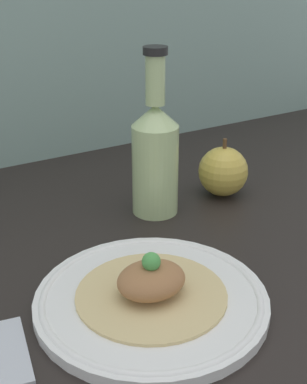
{
  "coord_description": "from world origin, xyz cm",
  "views": [
    {
      "loc": [
        -35.71,
        -49.23,
        40.63
      ],
      "look_at": [
        -1.35,
        8.82,
        9.51
      ],
      "focal_mm": 50.0,
      "sensor_mm": 36.0,
      "label": 1
    }
  ],
  "objects_px": {
    "plated_food": "(151,285)",
    "cider_bottle": "(155,154)",
    "plate": "(151,299)",
    "apple": "(223,171)"
  },
  "relations": [
    {
      "from": "plate",
      "to": "apple",
      "type": "height_order",
      "value": "apple"
    },
    {
      "from": "cider_bottle",
      "to": "plate",
      "type": "bearing_deg",
      "value": -121.8
    },
    {
      "from": "plated_food",
      "to": "apple",
      "type": "relative_size",
      "value": 1.79
    },
    {
      "from": "plated_food",
      "to": "cider_bottle",
      "type": "distance_m",
      "value": 0.27
    },
    {
      "from": "plate",
      "to": "cider_bottle",
      "type": "distance_m",
      "value": 0.28
    },
    {
      "from": "plate",
      "to": "cider_bottle",
      "type": "bearing_deg",
      "value": 58.2
    },
    {
      "from": "plated_food",
      "to": "cider_bottle",
      "type": "height_order",
      "value": "cider_bottle"
    },
    {
      "from": "plate",
      "to": "plated_food",
      "type": "height_order",
      "value": "plated_food"
    },
    {
      "from": "plate",
      "to": "plated_food",
      "type": "distance_m",
      "value": 0.02
    },
    {
      "from": "plated_food",
      "to": "cider_bottle",
      "type": "relative_size",
      "value": 0.69
    }
  ]
}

